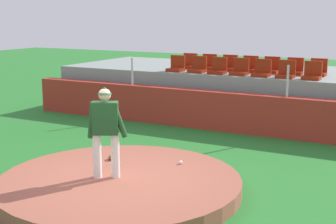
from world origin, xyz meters
TOP-DOWN VIEW (x-y plane):
  - ground_plane at (0.00, 0.00)m, footprint 60.00×60.00m
  - pitchers_mound at (0.00, 0.00)m, footprint 4.53×4.53m
  - pitcher at (-0.22, -0.10)m, footprint 0.70×0.46m
  - baseball at (0.64, 1.27)m, footprint 0.07×0.07m
  - fielding_glove at (-0.75, 0.92)m, footprint 0.21×0.31m
  - brick_barrier at (0.00, 5.49)m, footprint 13.34×0.40m
  - fence_post_left at (-3.15, 5.49)m, footprint 0.06×0.06m
  - fence_post_right at (1.68, 5.49)m, footprint 0.06×0.06m
  - bleacher_platform at (0.00, 8.15)m, footprint 12.77×4.37m
  - stadium_chair_0 at (-2.11, 6.47)m, footprint 0.48×0.44m
  - stadium_chair_1 at (-1.38, 6.52)m, footprint 0.48×0.44m
  - stadium_chair_2 at (-0.69, 6.48)m, footprint 0.48×0.44m
  - stadium_chair_3 at (-0.01, 6.50)m, footprint 0.48×0.44m
  - stadium_chair_4 at (0.67, 6.48)m, footprint 0.48×0.44m
  - stadium_chair_5 at (1.38, 6.47)m, footprint 0.48×0.44m
  - stadium_chair_6 at (2.10, 6.49)m, footprint 0.48×0.44m
  - stadium_chair_7 at (-2.11, 7.39)m, footprint 0.48×0.44m
  - stadium_chair_8 at (-1.40, 7.40)m, footprint 0.48×0.44m
  - stadium_chair_9 at (-0.70, 7.41)m, footprint 0.48×0.44m
  - stadium_chair_10 at (0.00, 7.39)m, footprint 0.48×0.44m
  - stadium_chair_11 at (0.68, 7.41)m, footprint 0.48×0.44m
  - stadium_chair_12 at (1.40, 7.36)m, footprint 0.48×0.44m
  - stadium_chair_13 at (2.08, 7.42)m, footprint 0.48×0.44m

SIDE VIEW (x-z plane):
  - ground_plane at x=0.00m, z-range 0.00..0.00m
  - pitchers_mound at x=0.00m, z-range 0.00..0.28m
  - baseball at x=0.64m, z-range 0.28..0.35m
  - fielding_glove at x=-0.75m, z-range 0.28..0.39m
  - brick_barrier at x=0.00m, z-range 0.00..1.11m
  - bleacher_platform at x=0.00m, z-range 0.00..1.49m
  - pitcher at x=-0.22m, z-range 0.42..2.12m
  - fence_post_left at x=-3.15m, z-range 1.11..1.95m
  - fence_post_right at x=1.68m, z-range 1.11..1.95m
  - stadium_chair_0 at x=-2.11m, z-range 1.40..1.90m
  - stadium_chair_1 at x=-1.38m, z-range 1.40..1.90m
  - stadium_chair_2 at x=-0.69m, z-range 1.40..1.90m
  - stadium_chair_3 at x=-0.01m, z-range 1.40..1.90m
  - stadium_chair_4 at x=0.67m, z-range 1.40..1.90m
  - stadium_chair_5 at x=1.38m, z-range 1.40..1.90m
  - stadium_chair_6 at x=2.10m, z-range 1.40..1.90m
  - stadium_chair_7 at x=-2.11m, z-range 1.40..1.90m
  - stadium_chair_8 at x=-1.40m, z-range 1.40..1.90m
  - stadium_chair_9 at x=-0.70m, z-range 1.40..1.90m
  - stadium_chair_10 at x=0.00m, z-range 1.40..1.90m
  - stadium_chair_11 at x=0.68m, z-range 1.40..1.90m
  - stadium_chair_12 at x=1.40m, z-range 1.40..1.90m
  - stadium_chair_13 at x=2.08m, z-range 1.40..1.90m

